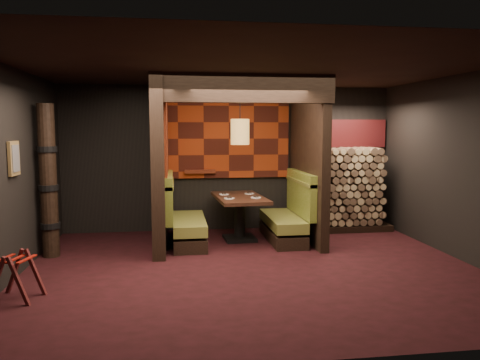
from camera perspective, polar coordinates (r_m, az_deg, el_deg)
name	(u,v)px	position (r m, az deg, el deg)	size (l,w,h in m)	color
floor	(253,269)	(6.88, 1.54, -10.83)	(6.50, 5.50, 0.02)	black
ceiling	(253,67)	(6.63, 1.62, 13.60)	(6.50, 5.50, 0.02)	black
wall_back	(230,158)	(9.33, -1.26, 2.65)	(6.50, 0.02, 2.85)	black
wall_front	(308,200)	(3.93, 8.33, -2.40)	(6.50, 0.02, 2.85)	black
wall_left	(9,174)	(6.86, -26.36, 0.70)	(0.02, 5.50, 2.85)	black
wall_right	(466,168)	(7.84, 25.80, 1.34)	(0.02, 5.50, 2.85)	black
partition_left	(160,163)	(8.16, -9.78, 2.04)	(0.20, 2.20, 2.85)	black
partition_right	(308,161)	(8.55, 8.28, 2.25)	(0.15, 2.10, 2.85)	black
header_beam	(244,88)	(7.29, 0.47, 11.12)	(2.85, 0.18, 0.44)	black
tapa_back_panel	(229,139)	(9.26, -1.38, 5.07)	(2.40, 0.06, 1.55)	maroon
tapa_side_panel	(166,138)	(8.31, -8.97, 5.06)	(0.04, 1.85, 1.45)	maroon
lacquer_shelf	(200,172)	(9.19, -4.89, 1.04)	(0.60, 0.12, 0.07)	#5E2414
booth_bench_left	(183,221)	(8.30, -6.96, -5.00)	(0.68, 1.60, 1.14)	black
booth_bench_right	(288,218)	(8.54, 5.89, -4.66)	(0.68, 1.60, 1.14)	black
dining_table	(240,209)	(8.47, -0.05, -3.57)	(0.93, 1.57, 0.80)	black
place_settings	(240,196)	(8.43, -0.05, -1.92)	(0.69, 0.73, 0.03)	white
pendant_lamp	(240,132)	(8.29, 0.00, 5.90)	(0.33, 0.33, 1.12)	olive
framed_picture	(14,158)	(6.93, -25.83, 2.39)	(0.05, 0.36, 0.46)	olive
luggage_rack	(16,274)	(6.23, -25.60, -10.34)	(0.64, 0.53, 0.60)	#4B1717
totem_column	(48,182)	(7.88, -22.33, -0.23)	(0.31, 0.31, 2.40)	black
firewood_stack	(346,189)	(9.54, 12.82, -1.09)	(1.73, 0.70, 1.64)	black
mosaic_header	(342,133)	(9.77, 12.28, 5.56)	(1.83, 0.10, 0.56)	maroon
bay_front_post	(309,160)	(8.83, 8.37, 2.38)	(0.08, 0.08, 2.85)	black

